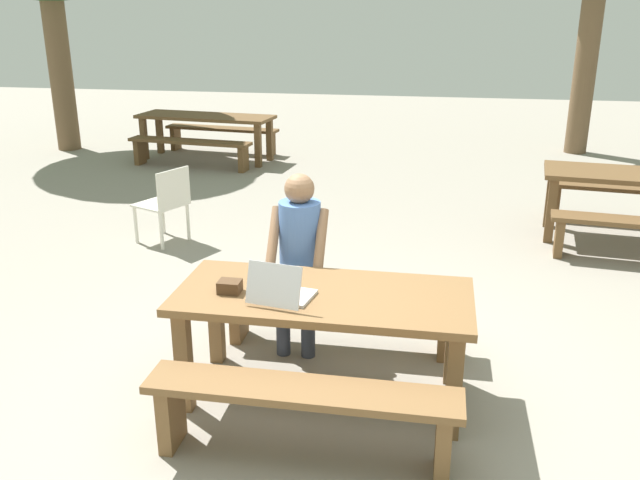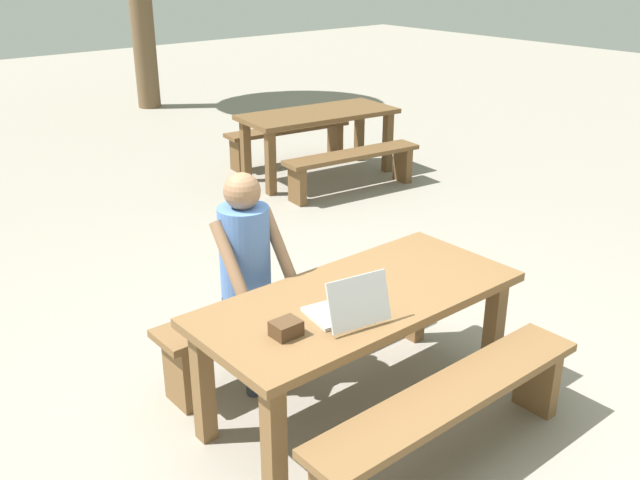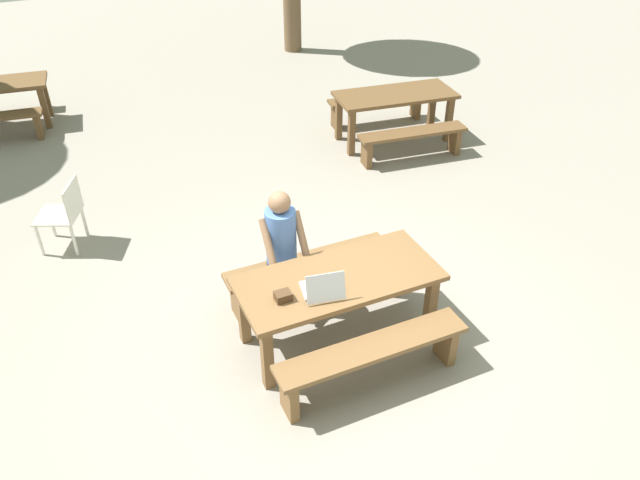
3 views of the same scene
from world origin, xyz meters
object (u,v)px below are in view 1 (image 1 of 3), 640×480
object	(u,v)px
laptop	(281,291)
small_pouch	(230,287)
picnic_table_mid	(632,184)
picnic_table_rear	(206,122)
plastic_chair	(166,203)
person_seated	(299,250)
picnic_table_front	(323,308)

from	to	relation	value
laptop	small_pouch	world-z (taller)	laptop
small_pouch	picnic_table_mid	distance (m)	4.81
small_pouch	picnic_table_rear	distance (m)	7.03
small_pouch	picnic_table_mid	world-z (taller)	small_pouch
laptop	plastic_chair	size ratio (longest dim) A/B	0.48
plastic_chair	small_pouch	bearing A→B (deg)	53.86
person_seated	picnic_table_rear	distance (m)	6.47
plastic_chair	picnic_table_rear	xyz separation A→B (m)	(-0.91, 3.89, 0.18)
laptop	picnic_table_rear	bearing A→B (deg)	-57.13
laptop	picnic_table_mid	world-z (taller)	laptop
plastic_chair	picnic_table_rear	size ratio (longest dim) A/B	0.36
small_pouch	plastic_chair	bearing A→B (deg)	119.83
laptop	person_seated	xyz separation A→B (m)	(-0.05, 0.79, -0.03)
picnic_table_front	picnic_table_mid	bearing A→B (deg)	53.13
picnic_table_front	laptop	distance (m)	0.33
small_pouch	plastic_chair	distance (m)	3.12
plastic_chair	laptop	bearing A→B (deg)	58.25
plastic_chair	picnic_table_rear	bearing A→B (deg)	-142.78
plastic_chair	picnic_table_front	bearing A→B (deg)	63.04
plastic_chair	picnic_table_mid	distance (m)	4.82
small_pouch	picnic_table_mid	xyz separation A→B (m)	(3.19, 3.60, -0.13)
picnic_table_front	picnic_table_mid	world-z (taller)	picnic_table_mid
picnic_table_mid	picnic_table_rear	distance (m)	6.39
person_seated	plastic_chair	distance (m)	2.71
picnic_table_front	plastic_chair	world-z (taller)	plastic_chair
laptop	picnic_table_mid	xyz separation A→B (m)	(2.86, 3.67, -0.16)
small_pouch	person_seated	world-z (taller)	person_seated
laptop	person_seated	bearing A→B (deg)	-75.99
person_seated	picnic_table_rear	xyz separation A→B (m)	(-2.74, 5.87, -0.14)
picnic_table_front	laptop	size ratio (longest dim) A/B	4.71
small_pouch	picnic_table_mid	bearing A→B (deg)	48.44
laptop	small_pouch	size ratio (longest dim) A/B	2.81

